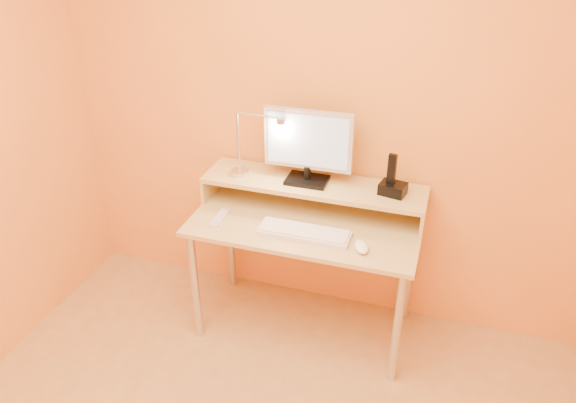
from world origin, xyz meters
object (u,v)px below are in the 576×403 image
(keyboard, at_px, (304,233))
(mouse, at_px, (361,247))
(monitor_panel, at_px, (308,140))
(remote_control, at_px, (220,218))
(lamp_base, at_px, (240,172))
(phone_dock, at_px, (393,189))

(keyboard, xyz_separation_m, mouse, (0.30, -0.05, 0.01))
(monitor_panel, distance_m, mouse, 0.62)
(keyboard, bearing_deg, mouse, -8.57)
(monitor_panel, bearing_deg, remote_control, -146.49)
(lamp_base, bearing_deg, monitor_panel, 6.09)
(monitor_panel, height_order, phone_dock, monitor_panel)
(lamp_base, distance_m, remote_control, 0.29)
(phone_dock, relative_size, mouse, 1.13)
(monitor_panel, height_order, remote_control, monitor_panel)
(remote_control, bearing_deg, monitor_panel, 33.32)
(keyboard, bearing_deg, monitor_panel, 103.12)
(monitor_panel, xyz_separation_m, mouse, (0.37, -0.33, -0.38))
(phone_dock, xyz_separation_m, mouse, (-0.09, -0.32, -0.17))
(monitor_panel, relative_size, remote_control, 2.76)
(lamp_base, xyz_separation_m, mouse, (0.74, -0.29, -0.15))
(keyboard, height_order, remote_control, keyboard)
(lamp_base, bearing_deg, remote_control, -96.85)
(keyboard, distance_m, remote_control, 0.47)
(monitor_panel, bearing_deg, phone_dock, -1.82)
(lamp_base, height_order, keyboard, lamp_base)
(keyboard, bearing_deg, lamp_base, 151.38)
(keyboard, xyz_separation_m, remote_control, (-0.47, 0.01, -0.00))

